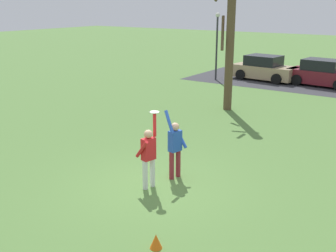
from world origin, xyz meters
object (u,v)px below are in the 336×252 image
person_catcher (149,154)px  field_cone_orange (156,241)px  parked_car_maroon (323,74)px  frisbee_disc (155,112)px  parked_car_tan (265,69)px  lamppost_by_lot (217,40)px  bare_tree_tall (229,43)px  person_defender (175,146)px

person_catcher → field_cone_orange: 3.01m
parked_car_maroon → person_catcher: bearing=-84.5°
frisbee_disc → parked_car_tan: bearing=102.0°
parked_car_tan → lamppost_by_lot: bearing=-141.2°
person_catcher → bare_tree_tall: 9.44m
person_catcher → lamppost_by_lot: size_ratio=0.49×
parked_car_maroon → bare_tree_tall: 9.09m
bare_tree_tall → person_defender: bearing=-73.7°
person_catcher → parked_car_tan: bearing=24.5°
person_defender → bare_tree_tall: 8.60m
person_catcher → bare_tree_tall: bare_tree_tall is taller
parked_car_tan → lamppost_by_lot: size_ratio=1.00×
person_defender → parked_car_maroon: 16.49m
person_defender → frisbee_disc: bearing=-0.0°
person_catcher → field_cone_orange: person_catcher is taller
person_defender → bare_tree_tall: bare_tree_tall is taller
parked_car_tan → bare_tree_tall: 8.83m
parked_car_tan → field_cone_orange: parked_car_tan is taller
frisbee_disc → bare_tree_tall: (-2.18, 8.73, 1.03)m
person_defender → frisbee_disc: size_ratio=8.17×
frisbee_disc → lamppost_by_lot: size_ratio=0.06×
parked_car_maroon → frisbee_disc: bearing=-84.4°
person_catcher → person_defender: (0.22, 0.95, -0.00)m
parked_car_maroon → field_cone_orange: size_ratio=13.31×
bare_tree_tall → field_cone_orange: (3.98, -11.17, -2.96)m
parked_car_tan → field_cone_orange: (5.44, -19.54, -0.57)m
lamppost_by_lot → field_cone_orange: size_ratio=13.31×
parked_car_maroon → lamppost_by_lot: (-6.32, -1.85, 1.86)m
lamppost_by_lot → parked_car_tan: bearing=33.1°
lamppost_by_lot → person_catcher: bearing=-68.2°
parked_car_maroon → field_cone_orange: bearing=-79.1°
parked_car_maroon → bare_tree_tall: bearing=-98.8°
person_defender → parked_car_tan: size_ratio=0.48×
field_cone_orange → bare_tree_tall: bearing=109.6°
person_catcher → parked_car_tan: person_catcher is taller
frisbee_disc → field_cone_orange: size_ratio=0.78×
person_catcher → frisbee_disc: 1.13m
person_catcher → person_defender: person_catcher is taller
person_defender → parked_car_maroon: bearing=-166.7°
bare_tree_tall → parked_car_maroon: bearing=75.4°
field_cone_orange → parked_car_maroon: bearing=95.2°
parked_car_maroon → field_cone_orange: (1.77, -19.66, -0.57)m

